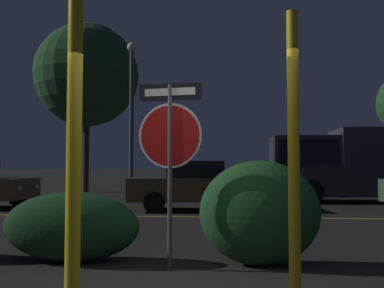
{
  "coord_description": "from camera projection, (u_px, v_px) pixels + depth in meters",
  "views": [
    {
      "loc": [
        0.47,
        -4.26,
        1.35
      ],
      "look_at": [
        -0.4,
        5.17,
        1.83
      ],
      "focal_mm": 40.0,
      "sensor_mm": 36.0,
      "label": 1
    }
  ],
  "objects": [
    {
      "name": "tree_0",
      "position": [
        87.0,
        75.0,
        22.01
      ],
      "size": [
        5.31,
        5.31,
        8.66
      ],
      "color": "#422D1E",
      "rests_on": "ground_plane"
    },
    {
      "name": "road_center_stripe",
      "position": [
        214.0,
        217.0,
        11.17
      ],
      "size": [
        32.88,
        0.12,
        0.01
      ],
      "primitive_type": "cube",
      "color": "gold",
      "rests_on": "ground_plane"
    },
    {
      "name": "yellow_pole_right",
      "position": [
        294.0,
        156.0,
        4.17
      ],
      "size": [
        0.12,
        0.12,
        2.88
      ],
      "primitive_type": "cylinder",
      "color": "yellow",
      "rests_on": "ground_plane"
    },
    {
      "name": "yellow_pole_left",
      "position": [
        74.0,
        123.0,
        4.37
      ],
      "size": [
        0.15,
        0.15,
        3.58
      ],
      "primitive_type": "cylinder",
      "color": "yellow",
      "rests_on": "ground_plane"
    },
    {
      "name": "passing_car_2",
      "position": [
        198.0,
        186.0,
        12.91
      ],
      "size": [
        4.41,
        2.1,
        1.48
      ],
      "rotation": [
        0.0,
        0.0,
        -1.47
      ],
      "color": "brown",
      "rests_on": "ground_plane"
    },
    {
      "name": "street_lamp",
      "position": [
        132.0,
        105.0,
        16.24
      ],
      "size": [
        0.37,
        0.37,
        6.06
      ],
      "color": "#4C4C51",
      "rests_on": "ground_plane"
    },
    {
      "name": "hedge_bush_1",
      "position": [
        71.0,
        227.0,
        6.02
      ],
      "size": [
        1.96,
        0.82,
        0.98
      ],
      "primitive_type": "ellipsoid",
      "color": "#19421E",
      "rests_on": "ground_plane"
    },
    {
      "name": "delivery_truck",
      "position": [
        353.0,
        161.0,
        15.88
      ],
      "size": [
        6.16,
        2.59,
        2.69
      ],
      "rotation": [
        0.0,
        0.0,
        1.57
      ],
      "color": "#2D2D33",
      "rests_on": "ground_plane"
    },
    {
      "name": "hedge_bush_2",
      "position": [
        260.0,
        213.0,
        5.79
      ],
      "size": [
        1.63,
        0.81,
        1.42
      ],
      "primitive_type": "ellipsoid",
      "color": "#1E4C23",
      "rests_on": "ground_plane"
    },
    {
      "name": "stop_sign",
      "position": [
        170.0,
        137.0,
        5.66
      ],
      "size": [
        0.86,
        0.14,
        2.44
      ],
      "rotation": [
        0.0,
        0.0,
        -0.14
      ],
      "color": "#4C4C51",
      "rests_on": "ground_plane"
    }
  ]
}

